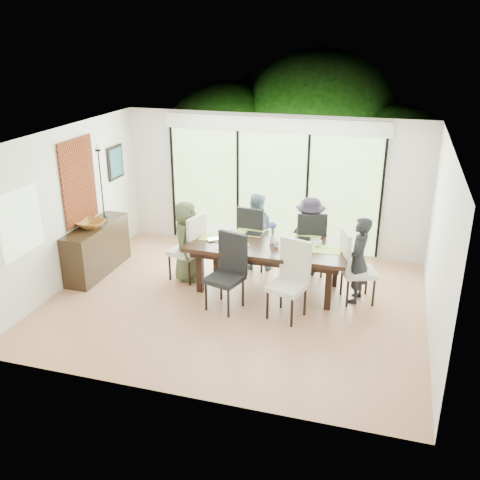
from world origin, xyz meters
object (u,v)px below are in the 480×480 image
(chair_near_right, at_px, (287,281))
(sideboard, at_px, (97,249))
(person_right_end, at_px, (358,260))
(cup_b, at_px, (276,244))
(chair_far_left, at_px, (256,236))
(person_far_left, at_px, (256,231))
(table_top, at_px, (269,245))
(chair_left_end, at_px, (186,246))
(person_left_end, at_px, (187,241))
(bowl, at_px, (91,224))
(laptop, at_px, (219,240))
(vase, at_px, (273,239))
(cup_c, at_px, (318,244))
(chair_near_left, at_px, (224,273))
(chair_right_end, at_px, (359,266))
(chair_far_right, at_px, (309,241))
(person_far_right, at_px, (309,236))
(cup_a, at_px, (231,233))

(chair_near_right, bearing_deg, sideboard, -172.96)
(person_right_end, relative_size, cup_b, 12.90)
(chair_far_left, height_order, person_far_left, person_far_left)
(table_top, distance_m, chair_left_end, 1.51)
(person_left_end, relative_size, bowl, 2.99)
(chair_left_end, bearing_deg, person_far_left, 141.90)
(chair_far_left, xyz_separation_m, chair_near_right, (0.95, -1.72, 0.00))
(chair_left_end, xyz_separation_m, person_far_left, (1.05, 0.83, 0.11))
(chair_near_right, height_order, laptop, chair_near_right)
(sideboard, bearing_deg, laptop, 2.74)
(chair_far_left, distance_m, person_far_left, 0.11)
(person_far_left, relative_size, sideboard, 0.89)
(person_right_end, distance_m, cup_b, 1.34)
(chair_left_end, height_order, chair_far_left, same)
(vase, xyz_separation_m, cup_b, (0.10, -0.15, -0.02))
(chair_near_right, xyz_separation_m, cup_c, (0.30, 0.97, 0.28))
(vase, bearing_deg, chair_near_right, -63.94)
(chair_near_left, bearing_deg, cup_c, 52.67)
(chair_right_end, xyz_separation_m, person_far_left, (-1.95, 0.83, 0.11))
(chair_near_left, bearing_deg, chair_far_right, 74.54)
(table_top, relative_size, vase, 20.00)
(person_far_right, bearing_deg, table_top, 49.49)
(chair_right_end, distance_m, person_far_right, 1.27)
(vase, distance_m, sideboard, 3.24)
(chair_far_left, bearing_deg, bowl, 31.95)
(person_left_end, height_order, cup_a, person_left_end)
(person_right_end, relative_size, cup_a, 10.40)
(vase, bearing_deg, sideboard, -175.35)
(person_far_left, bearing_deg, chair_right_end, 150.59)
(chair_right_end, distance_m, vase, 1.48)
(chair_near_left, bearing_deg, vase, 75.07)
(table_top, xyz_separation_m, cup_a, (-0.70, 0.15, 0.09))
(chair_far_right, bearing_deg, cup_a, 13.15)
(laptop, height_order, cup_b, cup_b)
(cup_a, bearing_deg, chair_left_end, -169.38)
(chair_near_left, relative_size, sideboard, 0.76)
(chair_far_right, bearing_deg, sideboard, -0.11)
(chair_far_right, height_order, sideboard, chair_far_right)
(sideboard, bearing_deg, cup_a, 8.36)
(person_far_right, xyz_separation_m, cup_c, (0.25, -0.73, 0.17))
(person_right_end, bearing_deg, table_top, -82.85)
(chair_near_right, bearing_deg, vase, 133.35)
(chair_near_right, distance_m, person_right_end, 1.31)
(laptop, bearing_deg, person_left_end, 125.07)
(cup_b, relative_size, cup_c, 0.81)
(chair_right_end, bearing_deg, chair_far_right, 28.97)
(chair_right_end, bearing_deg, cup_a, 66.89)
(vase, height_order, sideboard, vase)
(chair_near_right, height_order, person_left_end, person_left_end)
(table_top, bearing_deg, person_far_right, 56.47)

